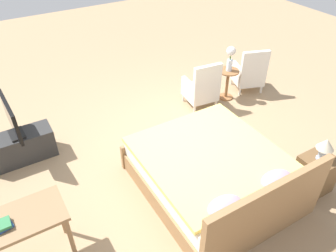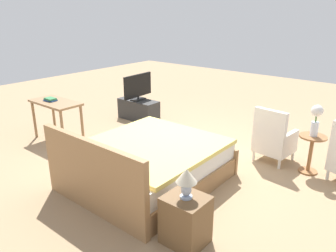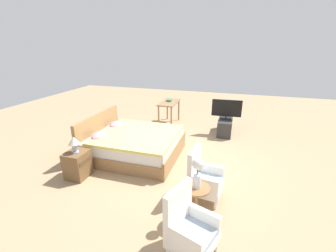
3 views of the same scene
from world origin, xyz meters
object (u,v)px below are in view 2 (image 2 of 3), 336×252
object	(u,v)px
armchair_by_window_right	(273,140)
table_lamp	(186,179)
side_table	(311,150)
vanity_desk	(56,107)
tv_flatscreen	(138,87)
tv_stand	(139,110)
flower_vase	(316,117)
nightstand	(186,220)
bed	(146,164)
book_stack	(50,99)

from	to	relation	value
armchair_by_window_right	table_lamp	size ratio (longest dim) A/B	2.79
side_table	armchair_by_window_right	bearing A→B (deg)	-1.22
vanity_desk	tv_flatscreen	bearing A→B (deg)	-99.76
tv_stand	tv_flatscreen	world-z (taller)	tv_flatscreen
tv_flatscreen	flower_vase	bearing A→B (deg)	177.14
tv_stand	vanity_desk	distance (m)	1.94
table_lamp	tv_stand	bearing A→B (deg)	-39.17
nightstand	tv_flatscreen	bearing A→B (deg)	-39.15
bed	vanity_desk	distance (m)	2.47
book_stack	bed	bearing A→B (deg)	177.12
armchair_by_window_right	tv_flatscreen	bearing A→B (deg)	-3.17
side_table	book_stack	bearing A→B (deg)	21.85
nightstand	flower_vase	bearing A→B (deg)	-101.45
nightstand	tv_stand	world-z (taller)	nightstand
tv_stand	side_table	bearing A→B (deg)	177.13
flower_vase	tv_flatscreen	distance (m)	3.83
flower_vase	bed	bearing A→B (deg)	47.03
tv_flatscreen	vanity_desk	size ratio (longest dim) A/B	0.82
armchair_by_window_right	tv_stand	xyz separation A→B (m)	(3.22, -0.18, -0.14)
bed	armchair_by_window_right	xyz separation A→B (m)	(-1.11, -1.85, 0.08)
armchair_by_window_right	nightstand	distance (m)	2.52
tv_stand	bed	bearing A→B (deg)	136.27
flower_vase	vanity_desk	world-z (taller)	flower_vase
side_table	table_lamp	world-z (taller)	table_lamp
book_stack	tv_flatscreen	bearing A→B (deg)	-102.65
tv_stand	tv_flatscreen	xyz separation A→B (m)	(0.00, 0.00, 0.53)
flower_vase	nightstand	world-z (taller)	flower_vase
tv_flatscreen	armchair_by_window_right	bearing A→B (deg)	176.83
side_table	vanity_desk	distance (m)	4.48
bed	nightstand	xyz separation A→B (m)	(-1.20, 0.68, -0.02)
vanity_desk	bed	bearing A→B (deg)	176.20
flower_vase	book_stack	size ratio (longest dim) A/B	1.91
flower_vase	tv_flatscreen	size ratio (longest dim) A/B	0.56
flower_vase	tv_stand	xyz separation A→B (m)	(3.82, -0.19, -0.66)
side_table	bed	bearing A→B (deg)	47.03
side_table	nightstand	size ratio (longest dim) A/B	1.09
table_lamp	vanity_desk	world-z (taller)	table_lamp
bed	flower_vase	world-z (taller)	flower_vase
bed	flower_vase	distance (m)	2.57
armchair_by_window_right	book_stack	xyz separation A→B (m)	(3.65, 1.72, 0.42)
bed	book_stack	xyz separation A→B (m)	(2.54, -0.13, 0.49)
bed	vanity_desk	xyz separation A→B (m)	(2.44, -0.16, 0.35)
nightstand	vanity_desk	bearing A→B (deg)	-12.98
armchair_by_window_right	table_lamp	world-z (taller)	armchair_by_window_right
tv_stand	tv_flatscreen	bearing A→B (deg)	3.07
tv_stand	flower_vase	bearing A→B (deg)	177.13
flower_vase	tv_flatscreen	xyz separation A→B (m)	(3.82, -0.19, -0.13)
vanity_desk	book_stack	size ratio (longest dim) A/B	4.17
nightstand	book_stack	world-z (taller)	book_stack
armchair_by_window_right	nightstand	bearing A→B (deg)	92.05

